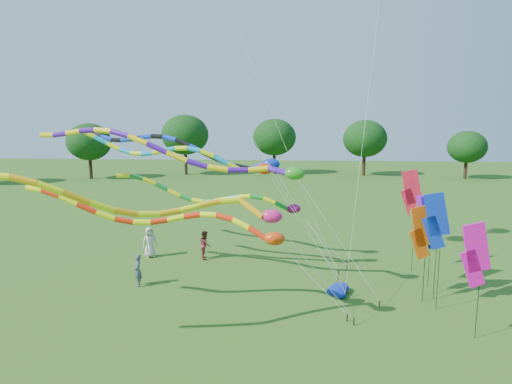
# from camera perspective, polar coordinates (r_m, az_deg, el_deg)

# --- Properties ---
(ground) EXTENTS (160.00, 160.00, 0.00)m
(ground) POSITION_cam_1_polar(r_m,az_deg,el_deg) (16.84, 4.56, -19.11)
(ground) COLOR #255B18
(ground) RESTS_ON ground
(tree_ring) EXTENTS (113.88, 115.99, 9.72)m
(tree_ring) POSITION_cam_1_polar(r_m,az_deg,el_deg) (20.82, 2.16, 2.56)
(tree_ring) COLOR #382314
(tree_ring) RESTS_ON ground
(tube_kite_red) EXTENTS (13.02, 1.08, 5.98)m
(tube_kite_red) POSITION_cam_1_polar(r_m,az_deg,el_deg) (17.91, -9.65, -3.82)
(tube_kite_red) COLOR black
(tube_kite_red) RESTS_ON ground
(tube_kite_orange) EXTENTS (13.11, 4.36, 7.05)m
(tube_kite_orange) POSITION_cam_1_polar(r_m,az_deg,el_deg) (15.03, -12.68, -1.54)
(tube_kite_orange) COLOR black
(tube_kite_orange) RESTS_ON ground
(tube_kite_purple) EXTENTS (16.60, 3.29, 8.43)m
(tube_kite_purple) POSITION_cam_1_polar(r_m,az_deg,el_deg) (20.21, -9.34, 4.96)
(tube_kite_purple) COLOR black
(tube_kite_purple) RESTS_ON ground
(tube_kite_blue) EXTENTS (15.24, 4.87, 8.07)m
(tube_kite_blue) POSITION_cam_1_polar(r_m,az_deg,el_deg) (24.90, -8.14, 5.45)
(tube_kite_blue) COLOR black
(tube_kite_blue) RESTS_ON ground
(tube_kite_cyan) EXTENTS (13.70, 1.96, 8.12)m
(tube_kite_cyan) POSITION_cam_1_polar(r_m,az_deg,el_deg) (22.38, -8.40, 4.67)
(tube_kite_cyan) COLOR black
(tube_kite_cyan) RESTS_ON ground
(tube_kite_green) EXTENTS (12.18, 1.09, 5.89)m
(tube_kite_green) POSITION_cam_1_polar(r_m,az_deg,el_deg) (22.94, -3.55, -0.82)
(tube_kite_green) COLOR black
(tube_kite_green) RESTS_ON ground
(banner_pole_green) EXTENTS (1.16, 0.14, 4.18)m
(banner_pole_green) POSITION_cam_1_polar(r_m,az_deg,el_deg) (21.10, 21.12, -5.33)
(banner_pole_green) COLOR black
(banner_pole_green) RESTS_ON ground
(banner_pole_violet) EXTENTS (1.12, 0.46, 4.64)m
(banner_pole_violet) POSITION_cam_1_polar(r_m,az_deg,el_deg) (22.44, 21.79, -3.33)
(banner_pole_violet) COLOR black
(banner_pole_violet) RESTS_ON ground
(banner_pole_blue_a) EXTENTS (1.16, 0.26, 4.88)m
(banner_pole_blue_a) POSITION_cam_1_polar(r_m,az_deg,el_deg) (20.71, 22.46, -3.72)
(banner_pole_blue_a) COLOR black
(banner_pole_blue_a) RESTS_ON ground
(banner_pole_orange) EXTENTS (1.16, 0.29, 4.46)m
(banner_pole_orange) POSITION_cam_1_polar(r_m,az_deg,el_deg) (20.29, 21.18, -5.09)
(banner_pole_orange) COLOR black
(banner_pole_orange) RESTS_ON ground
(banner_pole_blue_b) EXTENTS (1.15, 0.34, 5.16)m
(banner_pole_blue_b) POSITION_cam_1_polar(r_m,az_deg,el_deg) (19.56, 22.83, -3.63)
(banner_pole_blue_b) COLOR black
(banner_pole_blue_b) RESTS_ON ground
(banner_pole_magenta_b) EXTENTS (1.16, 0.18, 4.49)m
(banner_pole_magenta_b) POSITION_cam_1_polar(r_m,az_deg,el_deg) (17.59, 27.18, -7.52)
(banner_pole_magenta_b) COLOR black
(banner_pole_magenta_b) RESTS_ON ground
(banner_pole_red) EXTENTS (1.16, 0.09, 5.60)m
(banner_pole_red) POSITION_cam_1_polar(r_m,az_deg,el_deg) (24.13, 19.98, -0.11)
(banner_pole_red) COLOR black
(banner_pole_red) RESTS_ON ground
(blue_nylon_heap) EXTENTS (1.45, 1.35, 0.45)m
(blue_nylon_heap) POSITION_cam_1_polar(r_m,az_deg,el_deg) (21.08, 10.08, -12.59)
(blue_nylon_heap) COLOR #0B269A
(blue_nylon_heap) RESTS_ON ground
(person_a) EXTENTS (1.08, 0.99, 1.85)m
(person_a) POSITION_cam_1_polar(r_m,az_deg,el_deg) (26.62, -13.99, -6.50)
(person_a) COLOR beige
(person_a) RESTS_ON ground
(person_b) EXTENTS (0.57, 0.68, 1.60)m
(person_b) POSITION_cam_1_polar(r_m,az_deg,el_deg) (22.20, -15.49, -10.05)
(person_b) COLOR #424E5D
(person_b) RESTS_ON ground
(person_c) EXTENTS (0.83, 0.96, 1.69)m
(person_c) POSITION_cam_1_polar(r_m,az_deg,el_deg) (25.78, -6.80, -6.99)
(person_c) COLOR maroon
(person_c) RESTS_ON ground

